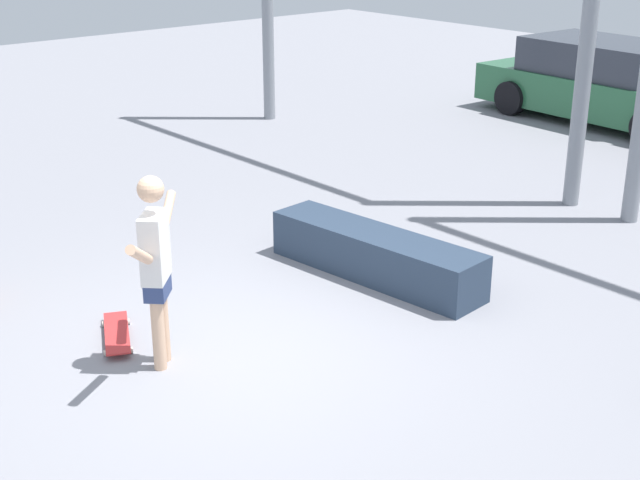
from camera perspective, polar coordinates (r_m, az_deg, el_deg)
name	(u,v)px	position (r m, az deg, el deg)	size (l,w,h in m)	color
ground_plane	(227,354)	(7.77, -5.95, -7.28)	(36.00, 36.00, 0.00)	gray
skateboarder	(156,261)	(7.29, -10.48, -1.34)	(1.03, 1.02, 1.65)	#DBAD89
skateboard	(117,333)	(8.14, -12.88, -5.83)	(0.84, 0.57, 0.08)	red
grind_box	(375,254)	(9.18, 3.56, -0.93)	(2.46, 0.56, 0.48)	#28384C
parked_car_green	(606,84)	(16.39, 17.85, 9.50)	(4.65, 2.14, 1.39)	#28603D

